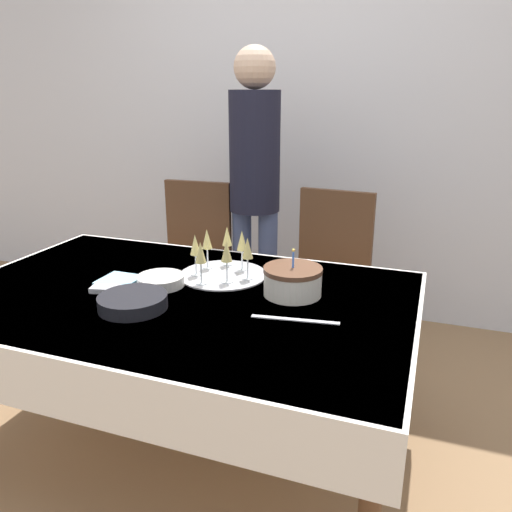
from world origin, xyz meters
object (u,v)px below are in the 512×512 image
Objects in this scene: birthday_cake at (293,281)px; plate_stack_main at (133,302)px; champagne_tray at (222,258)px; person_standing at (255,174)px; plate_stack_dessert at (161,281)px; dining_chair_far_left at (192,259)px; gift_bag at (3,341)px; dining_chair_far_right at (328,275)px.

plate_stack_main is (-0.50, -0.32, -0.03)m from birthday_cake.
person_standing is at bearing 100.46° from champagne_tray.
champagne_tray reaches higher than plate_stack_dessert.
dining_chair_far_left is at bearing 137.35° from birthday_cake.
champagne_tray is 1.50× the size of plate_stack_main.
gift_bag is at bearing 177.61° from champagne_tray.
gift_bag is (-1.19, 0.25, -0.60)m from plate_stack_dessert.
dining_chair_far_right reaches higher than gift_bag.
dining_chair_far_left is 3.96× the size of plate_stack_main.
person_standing is at bearing 118.18° from birthday_cake.
gift_bag is (-1.71, 0.16, -0.64)m from birthday_cake.
plate_stack_main is at bearing -73.44° from dining_chair_far_left.
dining_chair_far_right is 4.37× the size of birthday_cake.
person_standing reaches higher than plate_stack_dessert.
dining_chair_far_right is (0.80, -0.00, 0.00)m from dining_chair_far_left.
person_standing is at bearing 89.28° from plate_stack_main.
champagne_tray reaches higher than gift_bag.
plate_stack_main is at bearing -85.11° from plate_stack_dessert.
gift_bag is at bearing 168.27° from plate_stack_dessert.
dining_chair_far_right is at bearing 65.69° from plate_stack_main.
plate_stack_dessert is 1.36m from gift_bag.
person_standing is 1.68m from gift_bag.
dining_chair_far_left is 2.65× the size of champagne_tray.
plate_stack_main is (-0.16, -0.42, -0.05)m from champagne_tray.
person_standing is at bearing 162.03° from dining_chair_far_right.
dining_chair_far_right is 0.69m from person_standing.
dining_chair_far_left is 1.13m from birthday_cake.
person_standing is (-0.47, 0.15, 0.49)m from dining_chair_far_right.
dining_chair_far_right is at bearing 63.89° from champagne_tray.
birthday_cake is 0.35m from champagne_tray.
plate_stack_main is 0.86× the size of gift_bag.
champagne_tray is 0.22× the size of person_standing.
gift_bag is at bearing -146.42° from dining_chair_far_left.
dining_chair_far_left is 0.80m from dining_chair_far_right.
birthday_cake is at bearing -42.65° from dining_chair_far_left.
person_standing is at bearing 24.45° from dining_chair_far_left.
person_standing reaches higher than dining_chair_far_right.
dining_chair_far_left is 1.13m from plate_stack_main.
champagne_tray is 0.45m from plate_stack_main.
plate_stack_main reaches higher than gift_bag.
person_standing reaches higher than champagne_tray.
dining_chair_far_right is 0.79m from birthday_cake.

